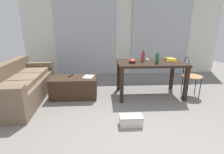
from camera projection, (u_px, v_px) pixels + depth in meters
ground_plane at (136, 102)px, 3.35m from camera, size 9.00×9.00×0.00m
wall_back at (123, 33)px, 5.15m from camera, size 6.15×0.10×2.61m
curtains at (124, 37)px, 5.11m from camera, size 4.20×0.03×2.38m
couch at (21, 86)px, 3.37m from camera, size 0.92×2.09×0.78m
coffee_table at (74, 87)px, 3.55m from camera, size 0.96×0.54×0.44m
craft_table at (150, 66)px, 3.51m from camera, size 1.41×0.80×0.76m
wire_chair at (189, 72)px, 3.51m from camera, size 0.42×0.44×0.87m
bottle_near at (157, 59)px, 3.30m from camera, size 0.07×0.07×0.22m
bottle_far at (143, 56)px, 3.51m from camera, size 0.08×0.08×0.25m
bowl at (132, 61)px, 3.37m from camera, size 0.16×0.16×0.08m
book_stack at (171, 60)px, 3.59m from camera, size 0.25×0.32×0.06m
tv_remote_on_table at (147, 59)px, 3.68m from camera, size 0.05×0.18×0.02m
scissors at (157, 59)px, 3.76m from camera, size 0.12×0.07×0.00m
tv_remote_primary at (71, 75)px, 3.60m from camera, size 0.09×0.19×0.02m
magazine at (88, 77)px, 3.48m from camera, size 0.25×0.30×0.02m
shoebox at (131, 120)px, 2.52m from camera, size 0.35×0.19×0.16m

